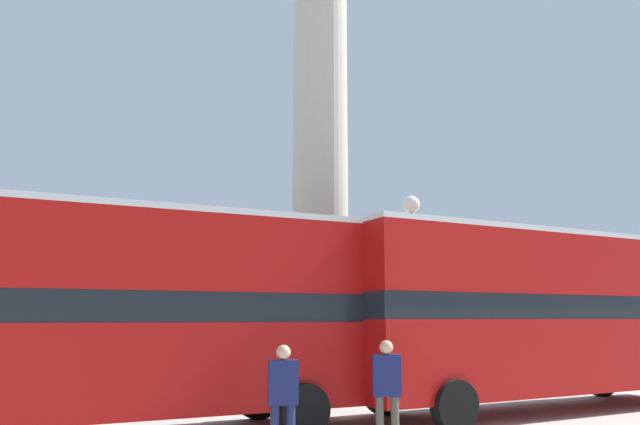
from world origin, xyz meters
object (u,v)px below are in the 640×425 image
object	(u,v)px
street_lamp	(413,265)
bus_b	(99,310)
pedestrian_by_plinth	(387,387)
bus_a	(537,311)
pedestrian_near_lamp	(283,395)
monument_column	(320,179)

from	to	relation	value
street_lamp	bus_b	bearing A→B (deg)	-166.12
street_lamp	pedestrian_by_plinth	size ratio (longest dim) A/B	3.16
bus_a	pedestrian_near_lamp	world-z (taller)	bus_a
bus_b	bus_a	bearing A→B (deg)	-2.96
monument_column	pedestrian_near_lamp	bearing A→B (deg)	-122.80
monument_column	bus_a	distance (m)	8.14
pedestrian_near_lamp	pedestrian_by_plinth	distance (m)	1.93
monument_column	pedestrian_by_plinth	bearing A→B (deg)	-112.19
bus_a	bus_b	distance (m)	10.21
bus_b	monument_column	bearing A→B (deg)	38.17
pedestrian_near_lamp	pedestrian_by_plinth	world-z (taller)	pedestrian_by_plinth
bus_a	bus_b	world-z (taller)	bus_a
street_lamp	monument_column	bearing A→B (deg)	114.96
street_lamp	pedestrian_by_plinth	xyz separation A→B (m)	(-4.79, -5.37, -2.67)
bus_a	street_lamp	bearing A→B (deg)	109.93
bus_b	pedestrian_near_lamp	distance (m)	4.05
street_lamp	pedestrian_near_lamp	xyz separation A→B (m)	(-6.72, -5.29, -2.70)
monument_column	bus_a	xyz separation A→B (m)	(2.53, -6.41, -4.33)
pedestrian_by_plinth	monument_column	bearing A→B (deg)	-84.48
bus_b	pedestrian_by_plinth	xyz separation A→B (m)	(4.21, -3.14, -1.30)
bus_a	bus_b	xyz separation A→B (m)	(-10.14, 1.21, -0.02)
monument_column	bus_a	size ratio (longest dim) A/B	1.90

